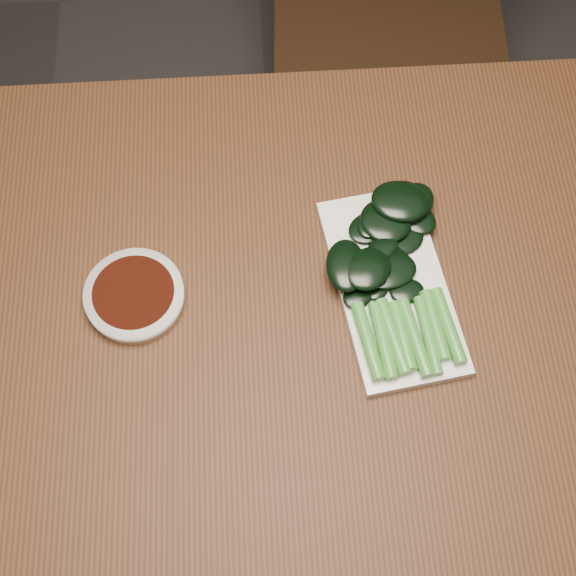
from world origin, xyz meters
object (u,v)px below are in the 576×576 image
at_px(chair_far, 392,20).
at_px(sauce_bowl, 135,296).
at_px(serving_plate, 391,286).
at_px(gai_lan, 392,263).
at_px(table, 288,345).

relative_size(chair_far, sauce_bowl, 7.15).
distance_m(chair_far, sauce_bowl, 0.87).
xyz_separation_m(serving_plate, gai_lan, (0.00, 0.02, 0.02)).
distance_m(serving_plate, gai_lan, 0.03).
height_order(chair_far, sauce_bowl, chair_far).
bearing_deg(gai_lan, chair_far, 80.41).
height_order(sauce_bowl, gai_lan, gai_lan).
xyz_separation_m(table, sauce_bowl, (-0.19, 0.05, 0.08)).
relative_size(table, serving_plate, 4.86).
distance_m(sauce_bowl, gai_lan, 0.33).
bearing_deg(gai_lan, sauce_bowl, -176.71).
xyz_separation_m(table, chair_far, (0.25, 0.74, -0.19)).
bearing_deg(sauce_bowl, serving_plate, -0.62).
bearing_deg(serving_plate, table, -162.67).
relative_size(table, gai_lan, 4.92).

